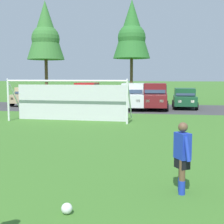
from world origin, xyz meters
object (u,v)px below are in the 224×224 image
object	(u,v)px
parked_car_slot_far_left	(27,96)
parked_car_slot_center	(133,96)
soccer_ball	(67,209)
player_winger_left	(182,158)
parked_car_slot_left	(50,98)
soccer_goal	(70,100)
parked_car_slot_center_left	(87,94)
parked_car_slot_right	(185,98)
parked_car_slot_center_right	(155,96)

from	to	relation	value
parked_car_slot_far_left	parked_car_slot_center	bearing A→B (deg)	-11.40
soccer_ball	parked_car_slot_center	xyz separation A→B (m)	(-1.01, 20.68, 1.00)
player_winger_left	parked_car_slot_left	bearing A→B (deg)	118.86
player_winger_left	parked_car_slot_far_left	xyz separation A→B (m)	(-13.61, 21.19, 0.05)
soccer_ball	parked_car_slot_left	world-z (taller)	parked_car_slot_left
soccer_goal	parked_car_slot_left	xyz separation A→B (m)	(-4.25, 7.72, -0.42)
parked_car_slot_center_left	parked_car_slot_center	size ratio (longest dim) A/B	1.01
parked_car_slot_right	parked_car_slot_far_left	bearing A→B (deg)	178.09
parked_car_slot_center_right	player_winger_left	bearing A→B (deg)	-85.72
parked_car_slot_center_left	parked_car_slot_right	xyz separation A→B (m)	(8.59, 0.09, -0.24)
parked_car_slot_right	soccer_ball	bearing A→B (deg)	-98.21
soccer_goal	player_winger_left	world-z (taller)	soccer_goal
parked_car_slot_far_left	parked_car_slot_left	xyz separation A→B (m)	(3.06, -2.05, 0.00)
parked_car_slot_center	player_winger_left	bearing A→B (deg)	-80.35
player_winger_left	parked_car_slot_far_left	size ratio (longest dim) A/B	0.39
soccer_ball	parked_car_slot_far_left	xyz separation A→B (m)	(-11.37, 22.77, 0.77)
parked_car_slot_center	parked_car_slot_center_right	size ratio (longest dim) A/B	1.01
parked_car_slot_center	soccer_ball	bearing A→B (deg)	-87.21
soccer_ball	soccer_goal	world-z (taller)	soccer_goal
soccer_ball	player_winger_left	world-z (taller)	player_winger_left
soccer_ball	parked_car_slot_center_right	xyz separation A→B (m)	(0.79, 20.90, 1.00)
soccer_ball	parked_car_slot_left	bearing A→B (deg)	111.85
parked_car_slot_far_left	parked_car_slot_center_right	distance (m)	12.31
player_winger_left	parked_car_slot_center_right	bearing A→B (deg)	94.28
soccer_ball	parked_car_slot_center_right	distance (m)	20.93
parked_car_slot_center	parked_car_slot_center_right	bearing A→B (deg)	6.88
parked_car_slot_center	parked_car_slot_center_left	bearing A→B (deg)	160.85
parked_car_slot_far_left	parked_car_slot_left	world-z (taller)	same
parked_car_slot_left	parked_car_slot_center_right	bearing A→B (deg)	1.13
soccer_ball	parked_car_slot_center_right	bearing A→B (deg)	87.83
parked_car_slot_center_left	parked_car_slot_center	bearing A→B (deg)	-19.15
player_winger_left	parked_car_slot_far_left	bearing A→B (deg)	122.71
parked_car_slot_far_left	parked_car_slot_center_right	bearing A→B (deg)	-8.75
parked_car_slot_far_left	parked_car_slot_center	world-z (taller)	parked_car_slot_center
player_winger_left	parked_car_slot_far_left	world-z (taller)	parked_car_slot_far_left
parked_car_slot_left	parked_car_slot_center	distance (m)	7.30
soccer_goal	parked_car_slot_center_right	distance (m)	9.27
player_winger_left	parked_car_slot_center_right	distance (m)	19.37
soccer_ball	player_winger_left	distance (m)	2.83
soccer_ball	parked_car_slot_right	bearing A→B (deg)	81.79
parked_car_slot_center_right	parked_car_slot_right	world-z (taller)	parked_car_slot_center_right
parked_car_slot_far_left	soccer_ball	bearing A→B (deg)	-63.47
parked_car_slot_left	parked_car_slot_center_left	distance (m)	3.30
soccer_ball	parked_car_slot_right	xyz separation A→B (m)	(3.22, 22.28, 0.77)
parked_car_slot_far_left	parked_car_slot_right	bearing A→B (deg)	-1.91
parked_car_slot_center_right	parked_car_slot_right	bearing A→B (deg)	29.77
player_winger_left	parked_car_slot_center	xyz separation A→B (m)	(-3.25, 19.10, 0.29)
soccer_goal	player_winger_left	size ratio (longest dim) A/B	4.55
parked_car_slot_center	parked_car_slot_center_right	xyz separation A→B (m)	(1.80, 0.22, 0.00)
parked_car_slot_left	soccer_ball	bearing A→B (deg)	-68.15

